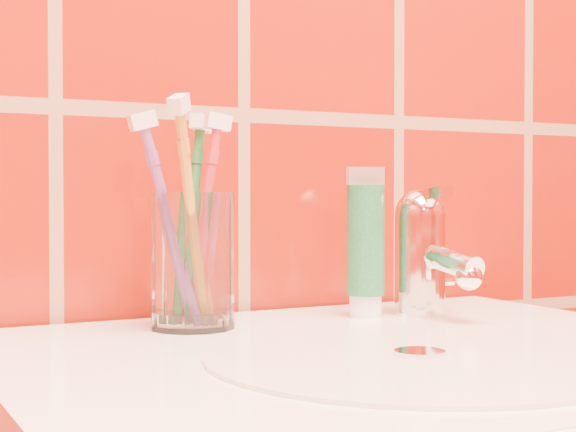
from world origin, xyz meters
TOP-DOWN VIEW (x-y plane):
  - glass_tumbler at (-0.09, 1.11)m, footprint 0.09×0.09m
  - toothpaste_tube at (0.08, 1.10)m, footprint 0.04×0.04m
  - faucet at (0.14, 1.09)m, footprint 0.05×0.11m
  - toothbrush_0 at (-0.08, 1.12)m, footprint 0.06×0.05m
  - toothbrush_1 at (-0.08, 1.13)m, footprint 0.10×0.09m
  - toothbrush_2 at (-0.11, 1.10)m, footprint 0.08×0.07m
  - toothbrush_3 at (-0.10, 1.08)m, footprint 0.13×0.13m

SIDE VIEW (x-z plane):
  - glass_tumbler at x=-0.09m, z-range 0.85..0.97m
  - faucet at x=0.14m, z-range 0.85..0.97m
  - toothpaste_tube at x=0.08m, z-range 0.85..0.99m
  - toothbrush_2 at x=-0.11m, z-range 0.85..1.03m
  - toothbrush_0 at x=-0.08m, z-range 0.85..1.04m
  - toothbrush_1 at x=-0.08m, z-range 0.84..1.04m
  - toothbrush_3 at x=-0.10m, z-range 0.84..1.05m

